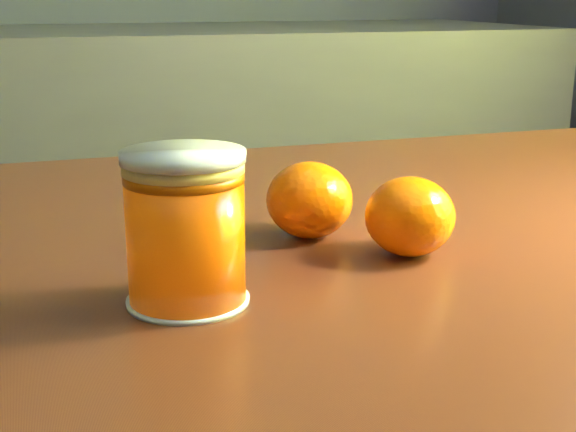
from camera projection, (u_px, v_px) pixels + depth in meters
name	position (u px, v px, depth m)	size (l,w,h in m)	color
table	(413.00, 337.00, 0.70)	(1.06, 0.75, 0.79)	#5B2A16
juice_glass	(186.00, 229.00, 0.49)	(0.08, 0.08, 0.09)	#DE4E04
orange_front	(309.00, 200.00, 0.63)	(0.07, 0.07, 0.06)	#FF6A05
orange_back	(410.00, 216.00, 0.59)	(0.07, 0.07, 0.06)	#FF6A05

